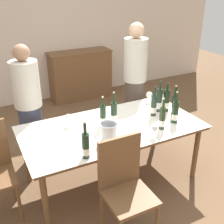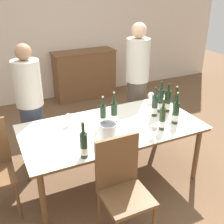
{
  "view_description": "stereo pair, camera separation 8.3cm",
  "coord_description": "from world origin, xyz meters",
  "px_view_note": "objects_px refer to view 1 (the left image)",
  "views": [
    {
      "loc": [
        -1.27,
        -2.47,
        2.22
      ],
      "look_at": [
        0.0,
        0.0,
        0.9
      ],
      "focal_mm": 45.0,
      "sensor_mm": 36.0,
      "label": 1
    },
    {
      "loc": [
        -1.19,
        -2.51,
        2.22
      ],
      "look_at": [
        0.0,
        0.0,
        0.9
      ],
      "focal_mm": 45.0,
      "sensor_mm": 36.0,
      "label": 2
    }
  ],
  "objects_px": {
    "wine_glass_1": "(123,138)",
    "wine_glass_3": "(154,128)",
    "dining_table": "(112,131)",
    "ice_bucket": "(109,132)",
    "wine_bottle_6": "(159,101)",
    "wine_bottle_7": "(166,101)",
    "wine_glass_2": "(149,95)",
    "wine_bottle_5": "(162,118)",
    "chair_near_front": "(124,183)",
    "wine_bottle_4": "(154,106)",
    "person_guest_left": "(135,83)",
    "sideboard_cabinet": "(81,75)",
    "wine_glass_4": "(68,118)",
    "wine_bottle_0": "(103,116)",
    "wine_bottle_8": "(114,113)",
    "wine_bottle_3": "(175,112)",
    "wine_bottle_1": "(174,105)",
    "person_host": "(29,108)",
    "wine_glass_0": "(161,96)",
    "wine_bottle_2": "(86,146)"
  },
  "relations": [
    {
      "from": "wine_bottle_5",
      "to": "wine_glass_3",
      "type": "relative_size",
      "value": 2.57
    },
    {
      "from": "dining_table",
      "to": "person_guest_left",
      "type": "height_order",
      "value": "person_guest_left"
    },
    {
      "from": "dining_table",
      "to": "wine_bottle_8",
      "type": "height_order",
      "value": "wine_bottle_8"
    },
    {
      "from": "wine_bottle_6",
      "to": "wine_glass_2",
      "type": "height_order",
      "value": "wine_bottle_6"
    },
    {
      "from": "wine_bottle_1",
      "to": "wine_bottle_7",
      "type": "relative_size",
      "value": 1.05
    },
    {
      "from": "sideboard_cabinet",
      "to": "wine_glass_4",
      "type": "relative_size",
      "value": 8.65
    },
    {
      "from": "sideboard_cabinet",
      "to": "wine_bottle_8",
      "type": "bearing_deg",
      "value": -102.83
    },
    {
      "from": "wine_bottle_5",
      "to": "chair_near_front",
      "type": "distance_m",
      "value": 0.89
    },
    {
      "from": "wine_bottle_3",
      "to": "wine_glass_2",
      "type": "height_order",
      "value": "wine_bottle_3"
    },
    {
      "from": "dining_table",
      "to": "chair_near_front",
      "type": "distance_m",
      "value": 0.79
    },
    {
      "from": "wine_bottle_4",
      "to": "person_guest_left",
      "type": "bearing_deg",
      "value": 75.38
    },
    {
      "from": "wine_glass_3",
      "to": "wine_bottle_0",
      "type": "bearing_deg",
      "value": 128.46
    },
    {
      "from": "wine_bottle_6",
      "to": "wine_bottle_7",
      "type": "height_order",
      "value": "wine_bottle_6"
    },
    {
      "from": "wine_glass_1",
      "to": "wine_glass_3",
      "type": "height_order",
      "value": "wine_glass_1"
    },
    {
      "from": "wine_glass_1",
      "to": "wine_glass_2",
      "type": "height_order",
      "value": "wine_glass_1"
    },
    {
      "from": "wine_bottle_3",
      "to": "wine_glass_4",
      "type": "xyz_separation_m",
      "value": [
        -1.11,
        0.48,
        -0.03
      ]
    },
    {
      "from": "wine_bottle_3",
      "to": "wine_glass_2",
      "type": "relative_size",
      "value": 2.64
    },
    {
      "from": "wine_bottle_0",
      "to": "sideboard_cabinet",
      "type": "bearing_deg",
      "value": 74.31
    },
    {
      "from": "wine_glass_3",
      "to": "wine_glass_4",
      "type": "relative_size",
      "value": 1.0
    },
    {
      "from": "sideboard_cabinet",
      "to": "person_guest_left",
      "type": "xyz_separation_m",
      "value": [
        0.13,
        -1.85,
        0.38
      ]
    },
    {
      "from": "wine_bottle_1",
      "to": "wine_glass_4",
      "type": "bearing_deg",
      "value": 165.09
    },
    {
      "from": "dining_table",
      "to": "ice_bucket",
      "type": "xyz_separation_m",
      "value": [
        -0.17,
        -0.26,
        0.16
      ]
    },
    {
      "from": "wine_glass_0",
      "to": "wine_glass_2",
      "type": "height_order",
      "value": "wine_glass_0"
    },
    {
      "from": "dining_table",
      "to": "wine_bottle_3",
      "type": "relative_size",
      "value": 5.31
    },
    {
      "from": "wine_bottle_5",
      "to": "person_host",
      "type": "distance_m",
      "value": 1.62
    },
    {
      "from": "dining_table",
      "to": "wine_bottle_1",
      "type": "xyz_separation_m",
      "value": [
        0.8,
        -0.08,
        0.19
      ]
    },
    {
      "from": "wine_bottle_4",
      "to": "wine_glass_1",
      "type": "distance_m",
      "value": 0.82
    },
    {
      "from": "wine_bottle_8",
      "to": "wine_glass_2",
      "type": "distance_m",
      "value": 0.78
    },
    {
      "from": "wine_glass_2",
      "to": "person_host",
      "type": "relative_size",
      "value": 0.09
    },
    {
      "from": "wine_glass_1",
      "to": "dining_table",
      "type": "bearing_deg",
      "value": 77.54
    },
    {
      "from": "wine_bottle_7",
      "to": "ice_bucket",
      "type": "bearing_deg",
      "value": -161.51
    },
    {
      "from": "ice_bucket",
      "to": "wine_bottle_3",
      "type": "relative_size",
      "value": 0.51
    },
    {
      "from": "wine_glass_0",
      "to": "wine_glass_4",
      "type": "bearing_deg",
      "value": -178.94
    },
    {
      "from": "ice_bucket",
      "to": "wine_glass_3",
      "type": "xyz_separation_m",
      "value": [
        0.45,
        -0.14,
        -0.0
      ]
    },
    {
      "from": "wine_glass_0",
      "to": "wine_glass_4",
      "type": "distance_m",
      "value": 1.28
    },
    {
      "from": "wine_bottle_7",
      "to": "person_host",
      "type": "xyz_separation_m",
      "value": [
        -1.54,
        0.71,
        -0.07
      ]
    },
    {
      "from": "dining_table",
      "to": "wine_bottle_7",
      "type": "bearing_deg",
      "value": 4.7
    },
    {
      "from": "wine_bottle_2",
      "to": "wine_glass_4",
      "type": "distance_m",
      "value": 0.68
    },
    {
      "from": "ice_bucket",
      "to": "wine_glass_2",
      "type": "relative_size",
      "value": 1.35
    },
    {
      "from": "wine_bottle_3",
      "to": "wine_glass_2",
      "type": "bearing_deg",
      "value": 83.07
    },
    {
      "from": "wine_bottle_5",
      "to": "sideboard_cabinet",
      "type": "bearing_deg",
      "value": 86.49
    },
    {
      "from": "dining_table",
      "to": "wine_bottle_2",
      "type": "relative_size",
      "value": 5.41
    },
    {
      "from": "sideboard_cabinet",
      "to": "ice_bucket",
      "type": "height_order",
      "value": "sideboard_cabinet"
    },
    {
      "from": "wine_glass_0",
      "to": "wine_glass_2",
      "type": "relative_size",
      "value": 1.07
    },
    {
      "from": "wine_bottle_3",
      "to": "chair_near_front",
      "type": "relative_size",
      "value": 0.38
    },
    {
      "from": "ice_bucket",
      "to": "chair_near_front",
      "type": "relative_size",
      "value": 0.2
    },
    {
      "from": "wine_bottle_8",
      "to": "dining_table",
      "type": "bearing_deg",
      "value": -129.92
    },
    {
      "from": "dining_table",
      "to": "wine_bottle_7",
      "type": "distance_m",
      "value": 0.82
    },
    {
      "from": "wine_glass_4",
      "to": "wine_glass_2",
      "type": "bearing_deg",
      "value": 7.5
    },
    {
      "from": "sideboard_cabinet",
      "to": "wine_glass_2",
      "type": "bearing_deg",
      "value": -86.96
    }
  ]
}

